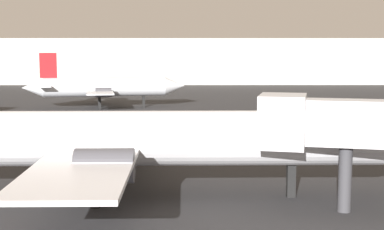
% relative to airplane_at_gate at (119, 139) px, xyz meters
% --- Properties ---
extents(airplane_at_gate, '(36.62, 23.21, 9.63)m').
position_rel_airplane_at_gate_xyz_m(airplane_at_gate, '(0.00, 0.00, 0.00)').
color(airplane_at_gate, white).
rests_on(airplane_at_gate, ground_plane).
extents(airplane_far_left, '(22.46, 16.28, 7.68)m').
position_rel_airplane_at_gate_xyz_m(airplane_far_left, '(-7.84, 45.91, -0.49)').
color(airplane_far_left, silver).
rests_on(airplane_far_left, ground_plane).
extents(terminal_building, '(97.11, 20.41, 10.18)m').
position_rel_airplane_at_gate_xyz_m(terminal_building, '(9.06, 101.25, 1.64)').
color(terminal_building, beige).
rests_on(terminal_building, ground_plane).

